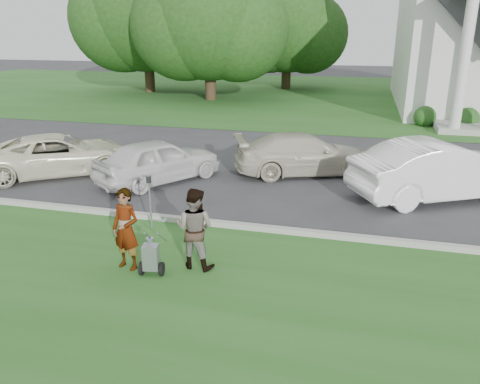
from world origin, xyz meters
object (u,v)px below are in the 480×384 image
at_px(tree_back, 287,29).
at_px(person_right, 195,229).
at_px(tree_far, 146,15).
at_px(car_d, 440,170).
at_px(striping_cart, 151,258).
at_px(car_c, 304,154).
at_px(tree_left, 209,23).
at_px(car_a, 60,155).
at_px(person_left, 126,230).
at_px(car_b, 158,160).
at_px(parking_meter_near, 150,195).

distance_m(tree_back, person_right, 31.95).
relative_size(tree_far, car_d, 2.29).
distance_m(striping_cart, car_c, 8.03).
distance_m(tree_left, tree_far, 6.73).
bearing_deg(striping_cart, car_c, 65.14).
relative_size(car_c, car_d, 0.92).
distance_m(tree_far, car_c, 24.74).
relative_size(tree_left, striping_cart, 10.85).
distance_m(tree_far, car_a, 23.04).
height_order(person_left, car_d, person_left).
distance_m(person_right, car_a, 8.36).
bearing_deg(car_a, car_c, -110.55).
bearing_deg(person_left, car_b, 120.07).
bearing_deg(car_c, tree_back, -12.29).
height_order(tree_left, tree_back, tree_left).
relative_size(person_left, parking_meter_near, 1.24).
bearing_deg(person_left, tree_left, 116.46).
distance_m(striping_cart, car_b, 6.15).
relative_size(striping_cart, person_left, 0.58).
bearing_deg(striping_cart, person_right, 26.24).
distance_m(tree_back, car_b, 26.71).
height_order(tree_left, car_d, tree_left).
distance_m(striping_cart, car_d, 8.70).
bearing_deg(tree_left, person_left, -75.77).
distance_m(person_right, car_c, 7.35).
bearing_deg(person_right, tree_far, -57.79).
bearing_deg(person_left, car_a, 146.45).
relative_size(person_right, car_a, 0.35).
xyz_separation_m(striping_cart, car_d, (6.04, 6.24, 0.46)).
bearing_deg(tree_far, striping_cart, -64.96).
distance_m(person_left, parking_meter_near, 2.02).
height_order(striping_cart, car_b, car_b).
xyz_separation_m(person_right, parking_meter_near, (-1.71, 1.58, 0.02)).
xyz_separation_m(tree_far, person_right, (13.37, -26.54, -4.86)).
xyz_separation_m(tree_left, tree_far, (-6.00, 3.00, 0.58)).
relative_size(parking_meter_near, car_b, 0.33).
relative_size(tree_left, car_d, 2.09).
height_order(person_right, car_a, person_right).
xyz_separation_m(person_right, car_d, (5.32, 5.70, -0.00)).
bearing_deg(tree_left, car_b, -76.88).
bearing_deg(car_d, tree_back, -10.14).
relative_size(tree_back, car_b, 2.35).
bearing_deg(car_d, person_right, 108.26).
distance_m(tree_far, striping_cart, 30.35).
bearing_deg(striping_cart, car_a, 125.98).
distance_m(tree_far, tree_back, 11.22).
xyz_separation_m(striping_cart, car_c, (1.99, 7.77, 0.30)).
xyz_separation_m(person_right, car_b, (-3.08, 5.13, -0.14)).
bearing_deg(tree_back, car_d, -71.42).
distance_m(car_a, car_b, 3.56).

